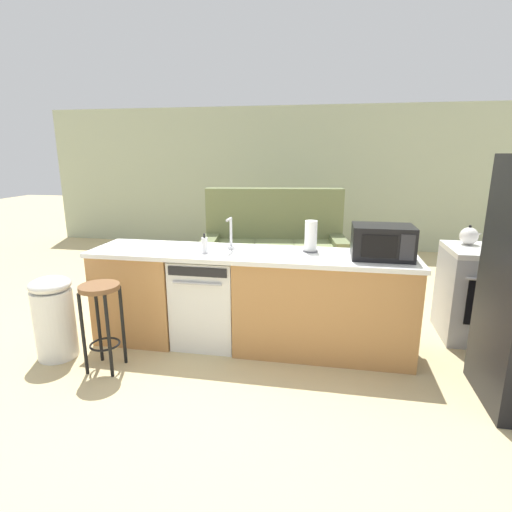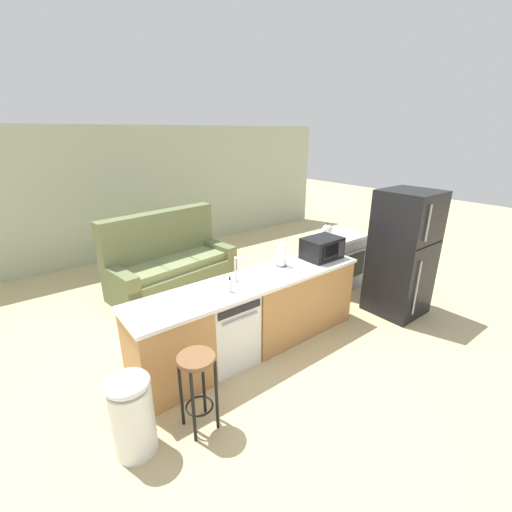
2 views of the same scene
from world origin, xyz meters
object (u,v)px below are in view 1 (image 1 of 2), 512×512
stove_range (485,294)px  soap_bottle (205,245)px  microwave (382,242)px  paper_towel_roll (311,237)px  bar_stool (101,309)px  trash_bin (54,317)px  couch (274,250)px  dishwasher (208,299)px  kettle (469,236)px

stove_range → soap_bottle: 2.72m
microwave → paper_towel_roll: size_ratio=1.77×
soap_bottle → bar_stool: size_ratio=0.24×
bar_stool → trash_bin: same height
couch → dishwasher: bearing=-98.5°
dishwasher → soap_bottle: 0.56m
paper_towel_roll → kettle: (1.50, 0.56, -0.05)m
dishwasher → paper_towel_roll: 1.13m
microwave → paper_towel_roll: 0.61m
microwave → bar_stool: bearing=-163.7°
microwave → trash_bin: microwave is taller
microwave → trash_bin: (-2.78, -0.54, -0.66)m
dishwasher → bar_stool: 0.97m
couch → bar_stool: bearing=-110.0°
soap_bottle → kettle: bearing=17.9°
soap_bottle → paper_towel_roll: bearing=13.5°
dishwasher → soap_bottle: (0.01, -0.10, 0.55)m
paper_towel_roll → bar_stool: size_ratio=0.38×
dishwasher → soap_bottle: bearing=-82.8°
stove_range → bar_stool: stove_range is taller
dishwasher → stove_range: stove_range is taller
bar_stool → trash_bin: (-0.54, 0.11, -0.16)m
microwave → couch: size_ratio=0.24×
microwave → kettle: 1.13m
trash_bin → bar_stool: bearing=-11.9°
bar_stool → stove_range: bearing=20.0°
kettle → trash_bin: 3.92m
soap_bottle → bar_stool: bearing=-142.3°
bar_stool → trash_bin: 0.57m
dishwasher → trash_bin: size_ratio=1.14×
microwave → dishwasher: bearing=180.0°
soap_bottle → microwave: bearing=3.8°
stove_range → soap_bottle: bearing=-165.9°
kettle → stove_range: bearing=-38.2°
couch → soap_bottle: bearing=-97.8°
soap_bottle → stove_range: bearing=14.1°
paper_towel_roll → soap_bottle: size_ratio=1.60×
bar_stool → couch: size_ratio=0.35×
stove_range → microwave: microwave is taller
stove_range → trash_bin: bearing=-164.1°
dishwasher → kettle: 2.59m
trash_bin → couch: bearing=60.1°
trash_bin → couch: size_ratio=0.35×
stove_range → couch: (-2.27, 1.63, -0.06)m
dishwasher → couch: bearing=81.5°
kettle → couch: couch is taller
stove_range → couch: bearing=144.3°
stove_range → paper_towel_roll: size_ratio=3.19×
paper_towel_roll → dishwasher: bearing=-172.8°
soap_bottle → bar_stool: 1.01m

